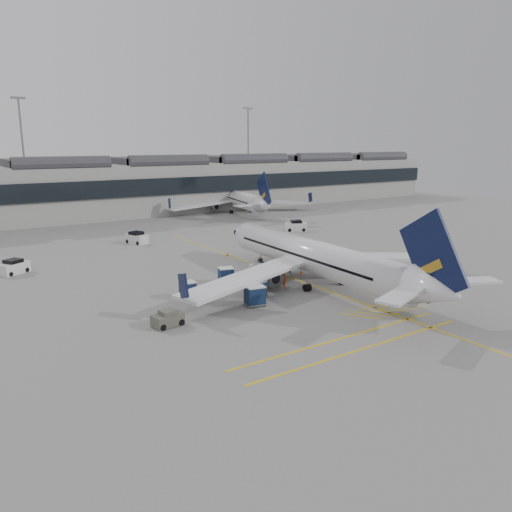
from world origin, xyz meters
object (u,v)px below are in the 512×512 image
ramp_agent_a (284,279)px  airliner_main (316,258)px  pushback_tug (168,319)px  belt_loader (265,273)px  ramp_agent_b (251,280)px  baggage_cart_a (226,275)px

ramp_agent_a → airliner_main: bearing=-78.3°
pushback_tug → belt_loader: bearing=18.7°
airliner_main → ramp_agent_b: airliner_main is taller
belt_loader → ramp_agent_b: size_ratio=2.87×
baggage_cart_a → pushback_tug: (-11.10, -8.95, -0.33)m
baggage_cart_a → pushback_tug: bearing=-126.4°
belt_loader → ramp_agent_b: (-3.57, -2.45, 0.31)m
belt_loader → baggage_cart_a: (-4.85, 0.70, 0.34)m
baggage_cart_a → ramp_agent_b: 3.40m
airliner_main → pushback_tug: bearing=-167.9°
belt_loader → baggage_cart_a: belt_loader is taller
airliner_main → belt_loader: (-3.35, 5.20, -2.41)m
ramp_agent_a → ramp_agent_b: (-3.26, 1.80, 0.04)m
belt_loader → pushback_tug: 17.96m
ramp_agent_b → pushback_tug: (-12.38, -5.80, -0.30)m
belt_loader → pushback_tug: size_ratio=1.94×
belt_loader → baggage_cart_a: 4.91m
airliner_main → ramp_agent_a: size_ratio=21.70×
pushback_tug → ramp_agent_b: bearing=16.4°
ramp_agent_a → ramp_agent_b: ramp_agent_b is taller
baggage_cart_a → airliner_main: bearing=-21.0°
ramp_agent_b → baggage_cart_a: bearing=-91.5°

